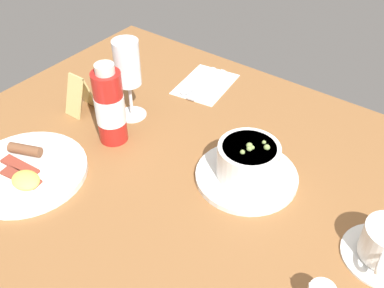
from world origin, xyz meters
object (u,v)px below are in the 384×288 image
at_px(wine_glass, 127,67).
at_px(porridge_bowl, 248,164).
at_px(cutlery_setting, 204,84).
at_px(sauce_bottle_red, 110,107).
at_px(menu_card, 79,94).
at_px(breakfast_plate, 26,172).

bearing_deg(wine_glass, porridge_bowl, 175.95).
height_order(porridge_bowl, cutlery_setting, porridge_bowl).
relative_size(wine_glass, sauce_bottle_red, 1.03).
distance_m(cutlery_setting, menu_card, 0.32).
bearing_deg(sauce_bottle_red, cutlery_setting, -96.29).
xyz_separation_m(wine_glass, sauce_bottle_red, (-0.03, 0.09, -0.04)).
height_order(sauce_bottle_red, breakfast_plate, sauce_bottle_red).
relative_size(cutlery_setting, menu_card, 1.89).
bearing_deg(breakfast_plate, sauce_bottle_red, -107.15).
bearing_deg(breakfast_plate, porridge_bowl, -144.57).
distance_m(sauce_bottle_red, breakfast_plate, 0.21).
xyz_separation_m(porridge_bowl, cutlery_setting, (0.27, -0.23, -0.04)).
bearing_deg(breakfast_plate, wine_glass, -96.29).
bearing_deg(sauce_bottle_red, porridge_bowl, -167.64).
relative_size(wine_glass, menu_card, 1.98).
distance_m(breakfast_plate, menu_card, 0.24).
bearing_deg(porridge_bowl, wine_glass, -4.05).
distance_m(wine_glass, breakfast_plate, 0.31).
bearing_deg(sauce_bottle_red, breakfast_plate, 72.85).
bearing_deg(cutlery_setting, porridge_bowl, 139.24).
distance_m(cutlery_setting, breakfast_plate, 0.50).
bearing_deg(menu_card, breakfast_plate, 109.43).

